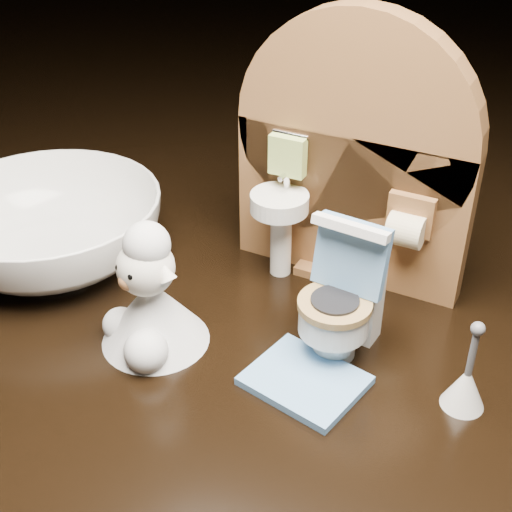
% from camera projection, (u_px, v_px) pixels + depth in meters
% --- Properties ---
extents(backdrop_panel, '(0.13, 0.05, 0.15)m').
position_uv_depth(backdrop_panel, '(351.00, 168.00, 0.38)').
color(backdrop_panel, brown).
rests_on(backdrop_panel, ground).
extents(toy_toilet, '(0.04, 0.05, 0.07)m').
position_uv_depth(toy_toilet, '(343.00, 304.00, 0.34)').
color(toy_toilet, white).
rests_on(toy_toilet, ground).
extents(bath_mat, '(0.06, 0.05, 0.00)m').
position_uv_depth(bath_mat, '(305.00, 381.00, 0.33)').
color(bath_mat, '#6396CB').
rests_on(bath_mat, ground).
extents(toilet_brush, '(0.02, 0.02, 0.05)m').
position_uv_depth(toilet_brush, '(466.00, 384.00, 0.32)').
color(toilet_brush, white).
rests_on(toilet_brush, ground).
extents(plush_lamb, '(0.05, 0.06, 0.07)m').
position_uv_depth(plush_lamb, '(150.00, 303.00, 0.35)').
color(plush_lamb, silver).
rests_on(plush_lamb, ground).
extents(ceramic_bowl, '(0.17, 0.17, 0.04)m').
position_uv_depth(ceramic_bowl, '(50.00, 229.00, 0.41)').
color(ceramic_bowl, white).
rests_on(ceramic_bowl, ground).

